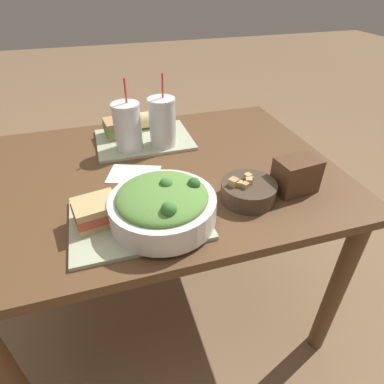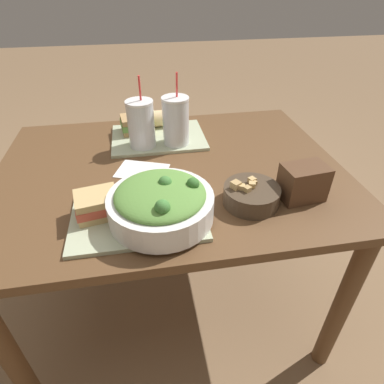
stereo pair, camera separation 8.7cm
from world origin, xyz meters
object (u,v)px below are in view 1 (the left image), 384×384
(soup_bowl, at_px, (248,190))
(sandwich_far, at_px, (121,127))
(drink_cup_dark, at_px, (128,128))
(drink_cup_red, at_px, (162,124))
(salad_bowl, at_px, (163,204))
(baguette_near, at_px, (146,185))
(chip_bag, at_px, (296,175))
(sandwich_near, at_px, (96,212))
(baguette_far, at_px, (144,120))
(napkin_folded, at_px, (134,174))

(soup_bowl, relative_size, sandwich_far, 1.19)
(drink_cup_dark, distance_m, drink_cup_red, 0.13)
(salad_bowl, relative_size, sandwich_far, 2.07)
(baguette_near, relative_size, drink_cup_red, 0.46)
(baguette_near, bearing_deg, chip_bag, -113.88)
(soup_bowl, relative_size, drink_cup_red, 0.61)
(sandwich_near, bearing_deg, sandwich_far, 66.11)
(sandwich_far, relative_size, baguette_far, 1.33)
(soup_bowl, bearing_deg, chip_bag, 0.51)
(salad_bowl, bearing_deg, sandwich_near, 165.65)
(soup_bowl, bearing_deg, salad_bowl, -172.80)
(baguette_far, relative_size, drink_cup_dark, 0.39)
(drink_cup_dark, height_order, drink_cup_red, drink_cup_red)
(drink_cup_dark, bearing_deg, chip_bag, -41.55)
(sandwich_near, relative_size, drink_cup_red, 0.49)
(salad_bowl, relative_size, sandwich_near, 2.15)
(baguette_near, xyz_separation_m, sandwich_far, (-0.02, 0.44, -0.00))
(sandwich_near, height_order, sandwich_far, same)
(baguette_far, xyz_separation_m, drink_cup_dark, (-0.09, -0.17, 0.05))
(sandwich_near, bearing_deg, napkin_folded, 49.69)
(napkin_folded, bearing_deg, baguette_near, -81.73)
(sandwich_near, distance_m, baguette_near, 0.17)
(baguette_far, relative_size, napkin_folded, 0.52)
(sandwich_far, distance_m, drink_cup_dark, 0.14)
(baguette_near, bearing_deg, sandwich_near, 107.29)
(sandwich_near, height_order, chip_bag, chip_bag)
(napkin_folded, bearing_deg, soup_bowl, -37.38)
(drink_cup_dark, bearing_deg, salad_bowl, -86.12)
(sandwich_near, xyz_separation_m, napkin_folded, (0.13, 0.22, -0.04))
(sandwich_near, distance_m, drink_cup_dark, 0.41)
(drink_cup_red, bearing_deg, baguette_near, -111.36)
(sandwich_far, xyz_separation_m, napkin_folded, (0.00, -0.30, -0.04))
(napkin_folded, bearing_deg, sandwich_far, 90.74)
(drink_cup_red, relative_size, napkin_folded, 1.35)
(soup_bowl, bearing_deg, drink_cup_red, 112.46)
(drink_cup_dark, bearing_deg, baguette_near, -88.54)
(napkin_folded, bearing_deg, drink_cup_dark, 85.70)
(sandwich_far, relative_size, chip_bag, 1.00)
(soup_bowl, relative_size, napkin_folded, 0.83)
(sandwich_far, relative_size, drink_cup_dark, 0.52)
(sandwich_far, bearing_deg, chip_bag, -55.62)
(soup_bowl, distance_m, napkin_folded, 0.38)
(napkin_folded, bearing_deg, sandwich_near, -119.77)
(baguette_near, height_order, baguette_far, same)
(drink_cup_red, bearing_deg, sandwich_far, 137.50)
(drink_cup_dark, relative_size, chip_bag, 1.91)
(sandwich_far, height_order, baguette_far, baguette_far)
(soup_bowl, distance_m, chip_bag, 0.16)
(salad_bowl, bearing_deg, drink_cup_red, 77.22)
(baguette_far, bearing_deg, drink_cup_dark, 149.28)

